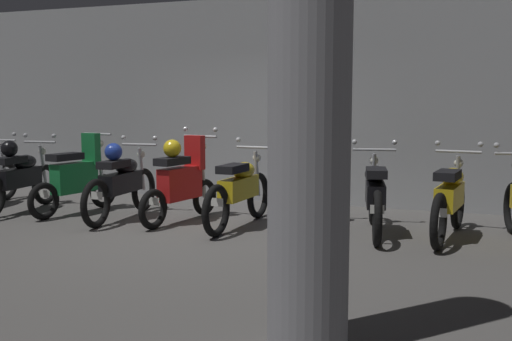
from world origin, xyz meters
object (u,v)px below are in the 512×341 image
Objects in this scene: support_pillar at (310,98)px; motorbike_slot_6 at (307,188)px; motorbike_slot_5 at (240,190)px; motorbike_slot_2 at (77,178)px; motorbike_slot_3 at (122,182)px; motorbike_slot_8 at (450,198)px; motorbike_slot_1 at (19,177)px; motorbike_slot_7 at (375,195)px; motorbike_slot_4 at (181,181)px.

motorbike_slot_6 is at bearing 104.68° from support_pillar.
motorbike_slot_2 is at bearing 177.81° from motorbike_slot_5.
motorbike_slot_3 is at bearing 136.24° from support_pillar.
motorbike_slot_8 is at bearing 3.33° from motorbike_slot_3.
motorbike_slot_6 reaches higher than motorbike_slot_8.
motorbike_slot_3 is 1.00× the size of motorbike_slot_8.
motorbike_slot_6 is at bearing 5.49° from motorbike_slot_3.
motorbike_slot_1 is 6.45m from support_pillar.
support_pillar reaches higher than motorbike_slot_7.
motorbike_slot_5 is at bearing 117.68° from support_pillar.
motorbike_slot_2 is 0.50× the size of support_pillar.
motorbike_slot_4 is 0.88m from motorbike_slot_5.
motorbike_slot_8 is (1.76, 0.00, -0.04)m from motorbike_slot_6.
motorbike_slot_1 is at bearing -177.30° from motorbike_slot_4.
motorbike_slot_6 is (1.74, 0.15, -0.04)m from motorbike_slot_4.
support_pillar is (4.46, -3.60, 1.14)m from motorbike_slot_2.
motorbike_slot_7 is (2.62, 0.12, -0.08)m from motorbike_slot_4.
motorbike_slot_4 reaches higher than motorbike_slot_8.
motorbike_slot_1 is at bearing -168.11° from motorbike_slot_2.
support_pillar reaches higher than motorbike_slot_1.
motorbike_slot_3 is at bearing -178.01° from motorbike_slot_5.
motorbike_slot_1 is 0.90m from motorbike_slot_2.
motorbike_slot_1 is at bearing -177.35° from motorbike_slot_7.
motorbike_slot_5 is at bearing -175.78° from motorbike_slot_8.
motorbike_slot_2 reaches higher than motorbike_slot_8.
motorbike_slot_1 is 5.26m from motorbike_slot_7.
motorbike_slot_4 is 2.62m from motorbike_slot_7.
motorbike_slot_4 is at bearing 177.48° from motorbike_slot_5.
motorbike_slot_2 is (0.88, 0.19, -0.00)m from motorbike_slot_1.
motorbike_slot_3 is at bearing -176.44° from motorbike_slot_7.
motorbike_slot_6 reaches higher than motorbike_slot_1.
motorbike_slot_6 is (2.63, 0.25, -0.00)m from motorbike_slot_3.
motorbike_slot_1 is 1.17× the size of motorbike_slot_2.
motorbike_slot_2 is 0.85× the size of motorbike_slot_3.
support_pillar is at bearing -88.58° from motorbike_slot_7.
motorbike_slot_6 is 0.86× the size of motorbike_slot_8.
motorbike_slot_1 is at bearing -179.18° from motorbike_slot_3.
motorbike_slot_4 is 0.50× the size of support_pillar.
motorbike_slot_8 is at bearing 2.54° from motorbike_slot_4.
motorbike_slot_1 is 1.00× the size of motorbike_slot_5.
support_pillar is at bearing -32.58° from motorbike_slot_1.
motorbike_slot_5 is 1.16× the size of motorbike_slot_6.
motorbike_slot_5 is at bearing -174.86° from motorbike_slot_7.
support_pillar reaches higher than motorbike_slot_3.
motorbike_slot_3 is (0.87, -0.16, 0.00)m from motorbike_slot_2.
motorbike_slot_4 is at bearing 2.70° from motorbike_slot_1.
motorbike_slot_3 is 0.89m from motorbike_slot_4.
motorbike_slot_2 is 0.86× the size of motorbike_slot_7.
motorbike_slot_6 is at bearing 5.01° from motorbike_slot_4.
motorbike_slot_8 is (2.63, 0.19, 0.00)m from motorbike_slot_5.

